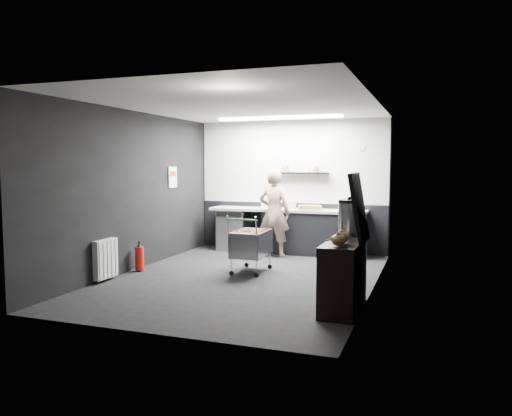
% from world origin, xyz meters
% --- Properties ---
extents(floor, '(5.50, 5.50, 0.00)m').
position_xyz_m(floor, '(0.00, 0.00, 0.00)').
color(floor, black).
rests_on(floor, ground).
extents(ceiling, '(5.50, 5.50, 0.00)m').
position_xyz_m(ceiling, '(0.00, 0.00, 2.70)').
color(ceiling, silver).
rests_on(ceiling, wall_back).
extents(wall_back, '(5.50, 0.00, 5.50)m').
position_xyz_m(wall_back, '(0.00, 2.75, 1.35)').
color(wall_back, black).
rests_on(wall_back, floor).
extents(wall_front, '(5.50, 0.00, 5.50)m').
position_xyz_m(wall_front, '(0.00, -2.75, 1.35)').
color(wall_front, black).
rests_on(wall_front, floor).
extents(wall_left, '(0.00, 5.50, 5.50)m').
position_xyz_m(wall_left, '(-2.00, 0.00, 1.35)').
color(wall_left, black).
rests_on(wall_left, floor).
extents(wall_right, '(0.00, 5.50, 5.50)m').
position_xyz_m(wall_right, '(2.00, 0.00, 1.35)').
color(wall_right, black).
rests_on(wall_right, floor).
extents(kitchen_wall_panel, '(3.95, 0.02, 1.70)m').
position_xyz_m(kitchen_wall_panel, '(0.00, 2.73, 1.85)').
color(kitchen_wall_panel, silver).
rests_on(kitchen_wall_panel, wall_back).
extents(dado_panel, '(3.95, 0.02, 1.00)m').
position_xyz_m(dado_panel, '(0.00, 2.73, 0.50)').
color(dado_panel, black).
rests_on(dado_panel, wall_back).
extents(floating_shelf, '(1.20, 0.22, 0.04)m').
position_xyz_m(floating_shelf, '(0.20, 2.62, 1.62)').
color(floating_shelf, black).
rests_on(floating_shelf, wall_back).
extents(wall_clock, '(0.20, 0.03, 0.20)m').
position_xyz_m(wall_clock, '(1.40, 2.72, 2.15)').
color(wall_clock, silver).
rests_on(wall_clock, wall_back).
extents(poster, '(0.02, 0.30, 0.40)m').
position_xyz_m(poster, '(-1.98, 1.30, 1.55)').
color(poster, white).
rests_on(poster, wall_left).
extents(poster_red_band, '(0.02, 0.22, 0.10)m').
position_xyz_m(poster_red_band, '(-1.98, 1.30, 1.62)').
color(poster_red_band, '#B83117').
rests_on(poster_red_band, poster).
extents(radiator, '(0.10, 0.50, 0.60)m').
position_xyz_m(radiator, '(-1.94, -0.90, 0.35)').
color(radiator, silver).
rests_on(radiator, wall_left).
extents(ceiling_strip, '(2.40, 0.20, 0.04)m').
position_xyz_m(ceiling_strip, '(0.00, 1.85, 2.67)').
color(ceiling_strip, white).
rests_on(ceiling_strip, ceiling).
extents(prep_counter, '(3.20, 0.61, 0.90)m').
position_xyz_m(prep_counter, '(0.14, 2.42, 0.46)').
color(prep_counter, black).
rests_on(prep_counter, floor).
extents(person, '(0.64, 0.44, 1.71)m').
position_xyz_m(person, '(-0.13, 1.97, 0.86)').
color(person, beige).
rests_on(person, floor).
extents(shopping_cart, '(0.52, 0.86, 0.94)m').
position_xyz_m(shopping_cart, '(-0.06, 0.48, 0.45)').
color(shopping_cart, silver).
rests_on(shopping_cart, floor).
extents(sideboard, '(0.48, 1.13, 1.70)m').
position_xyz_m(sideboard, '(1.78, -1.14, 0.54)').
color(sideboard, black).
rests_on(sideboard, floor).
extents(fire_extinguisher, '(0.15, 0.15, 0.49)m').
position_xyz_m(fire_extinguisher, '(-1.85, -0.10, 0.24)').
color(fire_extinguisher, red).
rests_on(fire_extinguisher, floor).
extents(cardboard_box, '(0.52, 0.46, 0.09)m').
position_xyz_m(cardboard_box, '(0.49, 2.37, 0.94)').
color(cardboard_box, olive).
rests_on(cardboard_box, prep_counter).
extents(pink_tub, '(0.22, 0.22, 0.22)m').
position_xyz_m(pink_tub, '(-0.44, 2.42, 1.01)').
color(pink_tub, silver).
rests_on(pink_tub, prep_counter).
extents(white_container, '(0.20, 0.16, 0.16)m').
position_xyz_m(white_container, '(0.10, 2.37, 0.98)').
color(white_container, silver).
rests_on(white_container, prep_counter).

